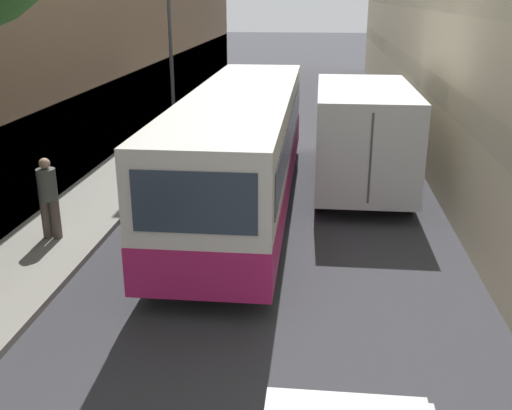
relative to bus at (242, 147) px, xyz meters
The scene contains 6 objects.
ground_plane 1.84m from the bus, 21.98° to the left, with size 150.00×150.00×0.00m, color #38383D.
sidewalk_left 4.17m from the bus, behind, with size 2.19×60.00×0.13m.
building_left_shopfront 6.21m from the bus, behind, with size 2.40×60.00×6.28m.
bus is the anchor object (origin of this frame).
box_truck 3.89m from the bus, 37.07° to the left, with size 2.49×7.32×2.91m.
pedestrian 4.83m from the bus, 143.59° to the right, with size 0.42×0.40×1.81m.
Camera 1 is at (1.00, 0.08, 5.21)m, focal length 42.00 mm.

